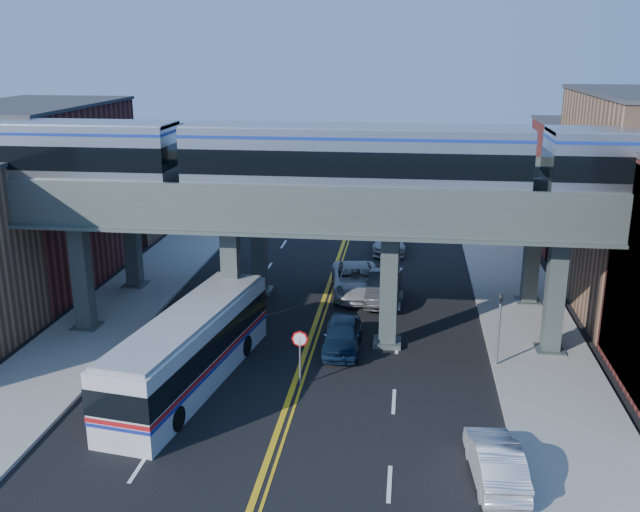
# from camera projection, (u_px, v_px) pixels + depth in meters

# --- Properties ---
(ground) EXTENTS (120.00, 120.00, 0.00)m
(ground) POSITION_uv_depth(u_px,v_px,m) (282.00, 418.00, 29.07)
(ground) COLOR black
(ground) RESTS_ON ground
(sidewalk_west) EXTENTS (5.00, 70.00, 0.16)m
(sidewalk_west) POSITION_uv_depth(u_px,v_px,m) (111.00, 315.00, 39.93)
(sidewalk_west) COLOR gray
(sidewalk_west) RESTS_ON ground
(sidewalk_east) EXTENTS (5.00, 70.00, 0.16)m
(sidewalk_east) POSITION_uv_depth(u_px,v_px,m) (532.00, 335.00, 37.18)
(sidewalk_east) COLOR gray
(sidewalk_east) RESTS_ON ground
(building_west_b) EXTENTS (8.00, 14.00, 11.00)m
(building_west_b) POSITION_uv_depth(u_px,v_px,m) (36.00, 195.00, 44.92)
(building_west_b) COLOR maroon
(building_west_b) RESTS_ON ground
(building_west_c) EXTENTS (8.00, 10.00, 8.00)m
(building_west_c) POSITION_uv_depth(u_px,v_px,m) (119.00, 181.00, 57.71)
(building_west_c) COLOR #93694C
(building_west_c) RESTS_ON ground
(building_east_c) EXTENTS (8.00, 10.00, 9.00)m
(building_east_c) POSITION_uv_depth(u_px,v_px,m) (593.00, 186.00, 53.15)
(building_east_c) COLOR maroon
(building_east_c) RESTS_ON ground
(mural_panel) EXTENTS (0.10, 9.50, 9.50)m
(mural_panel) POSITION_uv_depth(u_px,v_px,m) (640.00, 291.00, 29.78)
(mural_panel) COLOR teal
(mural_panel) RESTS_ON ground
(elevated_viaduct_near) EXTENTS (52.00, 3.60, 7.40)m
(elevated_viaduct_near) POSITION_uv_depth(u_px,v_px,m) (309.00, 219.00, 34.83)
(elevated_viaduct_near) COLOR #46514E
(elevated_viaduct_near) RESTS_ON ground
(elevated_viaduct_far) EXTENTS (52.00, 3.60, 7.40)m
(elevated_viaduct_far) POSITION_uv_depth(u_px,v_px,m) (325.00, 191.00, 41.48)
(elevated_viaduct_far) COLOR #46514E
(elevated_viaduct_far) RESTS_ON ground
(transit_train) EXTENTS (50.22, 3.15, 3.68)m
(transit_train) POSITION_uv_depth(u_px,v_px,m) (354.00, 160.00, 33.73)
(transit_train) COLOR black
(transit_train) RESTS_ON elevated_viaduct_near
(stop_sign) EXTENTS (0.76, 0.09, 2.63)m
(stop_sign) POSITION_uv_depth(u_px,v_px,m) (300.00, 349.00, 31.38)
(stop_sign) COLOR slate
(stop_sign) RESTS_ON ground
(traffic_signal) EXTENTS (0.15, 0.18, 4.10)m
(traffic_signal) POSITION_uv_depth(u_px,v_px,m) (499.00, 322.00, 33.02)
(traffic_signal) COLOR slate
(traffic_signal) RESTS_ON ground
(transit_bus) EXTENTS (4.53, 12.58, 3.17)m
(transit_bus) POSITION_uv_depth(u_px,v_px,m) (190.00, 350.00, 31.65)
(transit_bus) COLOR silver
(transit_bus) RESTS_ON ground
(car_lane_a) EXTENTS (1.89, 4.59, 1.56)m
(car_lane_a) POSITION_uv_depth(u_px,v_px,m) (343.00, 335.00, 35.41)
(car_lane_a) COLOR #10223C
(car_lane_a) RESTS_ON ground
(car_lane_b) EXTENTS (2.08, 5.27, 1.71)m
(car_lane_b) POSITION_uv_depth(u_px,v_px,m) (384.00, 287.00, 42.10)
(car_lane_b) COLOR #323234
(car_lane_b) RESTS_ON ground
(car_lane_c) EXTENTS (3.65, 6.52, 1.72)m
(car_lane_c) POSITION_uv_depth(u_px,v_px,m) (356.00, 280.00, 43.42)
(car_lane_c) COLOR #B8B8BA
(car_lane_c) RESTS_ON ground
(car_lane_d) EXTENTS (2.46, 5.81, 1.67)m
(car_lane_d) POSITION_uv_depth(u_px,v_px,m) (389.00, 239.00, 52.64)
(car_lane_d) COLOR #ABAAAF
(car_lane_d) RESTS_ON ground
(car_parked_curb) EXTENTS (1.97, 4.65, 1.49)m
(car_parked_curb) POSITION_uv_depth(u_px,v_px,m) (496.00, 461.00, 24.77)
(car_parked_curb) COLOR silver
(car_parked_curb) RESTS_ON ground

